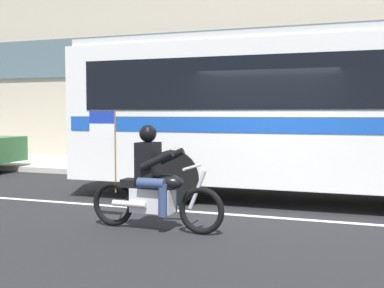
# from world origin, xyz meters

# --- Properties ---
(ground_plane) EXTENTS (60.00, 60.00, 0.00)m
(ground_plane) POSITION_xyz_m (0.00, 0.00, 0.00)
(ground_plane) COLOR black
(sidewalk_curb) EXTENTS (28.00, 3.80, 0.15)m
(sidewalk_curb) POSITION_xyz_m (0.00, 5.10, 0.07)
(sidewalk_curb) COLOR #B7B2A8
(sidewalk_curb) RESTS_ON ground_plane
(lane_center_stripe) EXTENTS (26.60, 0.14, 0.01)m
(lane_center_stripe) POSITION_xyz_m (0.00, -0.60, 0.00)
(lane_center_stripe) COLOR silver
(lane_center_stripe) RESTS_ON ground_plane
(motorcycle_with_rider) EXTENTS (2.20, 0.64, 1.78)m
(motorcycle_with_rider) POSITION_xyz_m (-1.25, -2.06, 0.67)
(motorcycle_with_rider) COLOR black
(motorcycle_with_rider) RESTS_ON ground_plane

